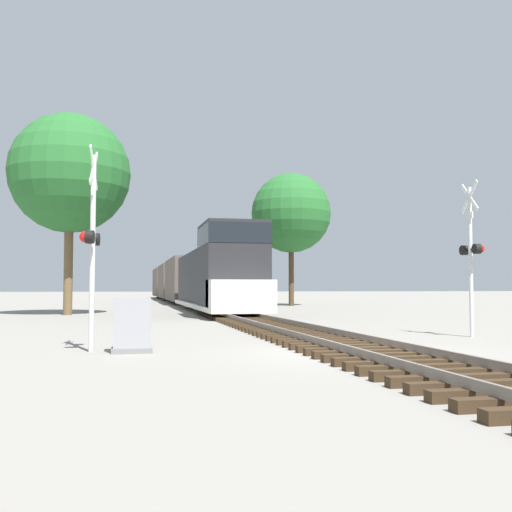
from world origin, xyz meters
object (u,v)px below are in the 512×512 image
(freight_train, at_px, (182,281))
(crossing_signal_far, at_px, (471,252))
(relay_cabinet, at_px, (132,326))
(tree_far_right, at_px, (70,174))
(crossing_signal_near, at_px, (92,240))
(tree_mid_background, at_px, (291,213))

(freight_train, distance_m, crossing_signal_far, 40.92)
(relay_cabinet, bearing_deg, tree_far_right, 99.30)
(crossing_signal_near, bearing_deg, relay_cabinet, 75.97)
(tree_far_right, bearing_deg, crossing_signal_near, -83.24)
(freight_train, relative_size, tree_far_right, 5.81)
(crossing_signal_far, bearing_deg, relay_cabinet, 103.94)
(relay_cabinet, bearing_deg, tree_mid_background, 68.55)
(freight_train, relative_size, tree_mid_background, 5.90)
(tree_far_right, height_order, tree_mid_background, tree_far_right)
(crossing_signal_near, xyz_separation_m, relay_cabinet, (0.93, -0.36, -1.94))
(freight_train, relative_size, relay_cabinet, 50.91)
(tree_far_right, bearing_deg, freight_train, 70.76)
(crossing_signal_near, relative_size, relay_cabinet, 3.79)
(crossing_signal_far, bearing_deg, tree_mid_background, -4.23)
(crossing_signal_far, xyz_separation_m, tree_mid_background, (2.85, 30.30, 4.92))
(crossing_signal_far, distance_m, tree_mid_background, 30.83)
(tree_far_right, relative_size, tree_mid_background, 1.02)
(crossing_signal_near, distance_m, relay_cabinet, 2.18)
(freight_train, height_order, tree_mid_background, tree_mid_background)
(relay_cabinet, height_order, tree_far_right, tree_far_right)
(tree_far_right, xyz_separation_m, tree_mid_background, (15.99, 12.99, -0.14))
(freight_train, height_order, crossing_signal_near, crossing_signal_near)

